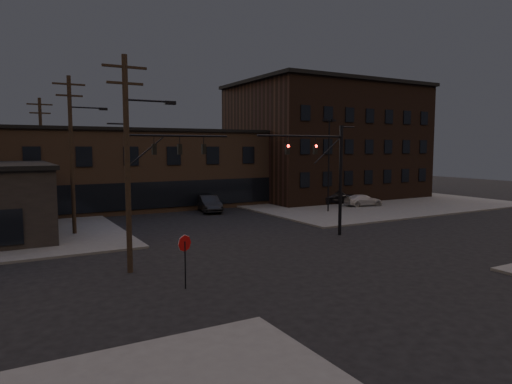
% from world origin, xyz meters
% --- Properties ---
extents(ground, '(140.00, 140.00, 0.00)m').
position_xyz_m(ground, '(0.00, 0.00, 0.00)').
color(ground, black).
rests_on(ground, ground).
extents(sidewalk_ne, '(30.00, 30.00, 0.15)m').
position_xyz_m(sidewalk_ne, '(22.00, 22.00, 0.07)').
color(sidewalk_ne, '#474744').
rests_on(sidewalk_ne, ground).
extents(building_row, '(40.00, 12.00, 8.00)m').
position_xyz_m(building_row, '(0.00, 28.00, 4.00)').
color(building_row, '#4E3929').
rests_on(building_row, ground).
extents(building_right, '(22.00, 16.00, 14.00)m').
position_xyz_m(building_right, '(22.00, 26.00, 7.00)').
color(building_right, black).
rests_on(building_right, ground).
extents(traffic_signal_near, '(7.12, 0.24, 8.00)m').
position_xyz_m(traffic_signal_near, '(5.36, 4.50, 4.93)').
color(traffic_signal_near, black).
rests_on(traffic_signal_near, ground).
extents(traffic_signal_far, '(7.12, 0.24, 8.00)m').
position_xyz_m(traffic_signal_far, '(-6.72, 8.00, 5.01)').
color(traffic_signal_far, black).
rests_on(traffic_signal_far, ground).
extents(stop_sign, '(0.72, 0.33, 2.48)m').
position_xyz_m(stop_sign, '(-8.00, -1.99, 1.84)').
color(stop_sign, black).
rests_on(stop_sign, ground).
extents(utility_pole_near, '(3.70, 0.28, 11.00)m').
position_xyz_m(utility_pole_near, '(-9.43, 2.00, 5.87)').
color(utility_pole_near, black).
rests_on(utility_pole_near, ground).
extents(utility_pole_mid, '(3.70, 0.28, 11.50)m').
position_xyz_m(utility_pole_mid, '(-10.44, 14.00, 6.13)').
color(utility_pole_mid, black).
rests_on(utility_pole_mid, ground).
extents(utility_pole_far, '(2.20, 0.28, 11.00)m').
position_xyz_m(utility_pole_far, '(-11.50, 26.00, 5.78)').
color(utility_pole_far, black).
rests_on(utility_pole_far, ground).
extents(lot_light_a, '(1.50, 0.28, 9.14)m').
position_xyz_m(lot_light_a, '(13.00, 14.00, 5.51)').
color(lot_light_a, black).
rests_on(lot_light_a, ground).
extents(lot_light_b, '(1.50, 0.28, 9.14)m').
position_xyz_m(lot_light_b, '(19.00, 19.00, 5.51)').
color(lot_light_b, black).
rests_on(lot_light_b, ground).
extents(parked_car_lot_a, '(5.23, 2.80, 1.69)m').
position_xyz_m(parked_car_lot_a, '(17.69, 18.65, 1.00)').
color(parked_car_lot_a, black).
rests_on(parked_car_lot_a, sidewalk_ne).
extents(parked_car_lot_b, '(4.46, 2.52, 1.22)m').
position_xyz_m(parked_car_lot_b, '(18.90, 15.39, 0.76)').
color(parked_car_lot_b, '#A8A8AA').
rests_on(parked_car_lot_b, sidewalk_ne).
extents(car_crossing, '(2.68, 5.24, 1.65)m').
position_xyz_m(car_crossing, '(3.02, 20.38, 0.82)').
color(car_crossing, black).
rests_on(car_crossing, ground).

